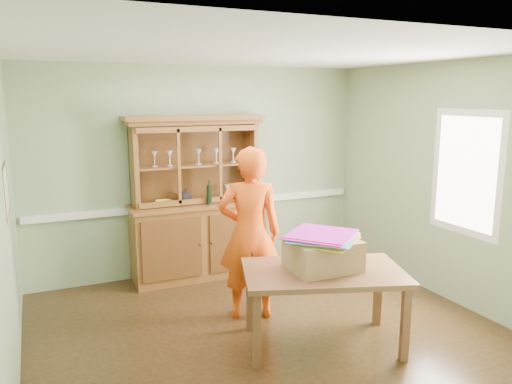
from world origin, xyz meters
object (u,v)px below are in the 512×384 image
china_hutch (198,221)px  cardboard_box (323,254)px  dining_table (323,279)px  person (250,233)px

china_hutch → cardboard_box: china_hutch is taller
dining_table → cardboard_box: cardboard_box is taller
dining_table → person: (-0.37, 0.86, 0.26)m
cardboard_box → person: bearing=114.2°
cardboard_box → dining_table: bearing=-96.8°
dining_table → cardboard_box: size_ratio=2.74×
cardboard_box → person: (-0.37, 0.83, 0.03)m
china_hutch → cardboard_box: bearing=-77.4°
china_hutch → dining_table: china_hutch is taller
china_hutch → cardboard_box: size_ratio=3.40×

